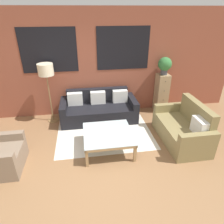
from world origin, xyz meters
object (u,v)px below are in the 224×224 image
at_px(couch_dark, 99,109).
at_px(drawer_cabinet, 161,93).
at_px(settee_vintage, 183,129).
at_px(floor_lamp, 46,72).
at_px(coffee_table, 108,135).
at_px(potted_plant, 165,65).

distance_m(couch_dark, drawer_cabinet, 1.88).
relative_size(settee_vintage, floor_lamp, 0.96).
bearing_deg(couch_dark, coffee_table, -87.48).
bearing_deg(potted_plant, coffee_table, -137.93).
bearing_deg(floor_lamp, coffee_table, -48.32).
relative_size(drawer_cabinet, potted_plant, 2.33).
height_order(settee_vintage, drawer_cabinet, drawer_cabinet).
bearing_deg(settee_vintage, drawer_cabinet, 87.86).
xyz_separation_m(floor_lamp, potted_plant, (3.10, 0.14, 0.03)).
relative_size(settee_vintage, coffee_table, 1.48).
bearing_deg(couch_dark, settee_vintage, -36.76).
xyz_separation_m(coffee_table, potted_plant, (1.79, 1.62, 1.03)).
distance_m(settee_vintage, coffee_table, 1.73).
bearing_deg(drawer_cabinet, couch_dark, -173.11).
bearing_deg(floor_lamp, potted_plant, 2.56).
bearing_deg(floor_lamp, settee_vintage, -25.06).
bearing_deg(settee_vintage, couch_dark, 143.24).
distance_m(couch_dark, floor_lamp, 1.65).
height_order(coffee_table, drawer_cabinet, drawer_cabinet).
bearing_deg(drawer_cabinet, potted_plant, 90.00).
distance_m(coffee_table, floor_lamp, 2.21).
distance_m(settee_vintage, floor_lamp, 3.52).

